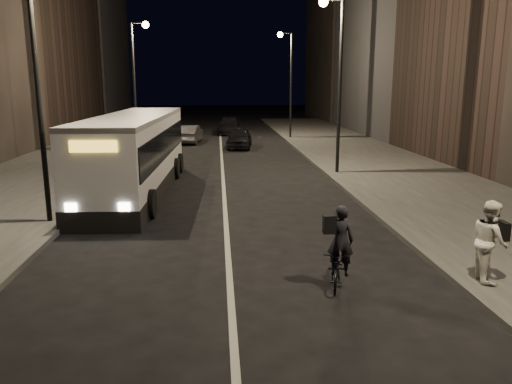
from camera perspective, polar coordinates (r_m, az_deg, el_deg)
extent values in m
plane|color=black|center=(12.59, -3.14, -8.35)|extent=(180.00, 180.00, 0.00)
cube|color=#32322F|center=(27.56, 14.13, 2.89)|extent=(7.00, 70.00, 0.16)
cube|color=#32322F|center=(27.42, -21.93, 2.32)|extent=(7.00, 70.00, 0.16)
cube|color=black|center=(42.92, 19.03, 19.87)|extent=(8.00, 61.00, 21.00)
cylinder|color=black|center=(24.48, 9.56, 11.54)|extent=(0.16, 0.16, 8.00)
cube|color=black|center=(24.65, 8.82, 20.91)|extent=(0.90, 0.08, 0.08)
sphere|color=#FFD18C|center=(24.54, 7.72, 20.74)|extent=(0.44, 0.44, 0.44)
cylinder|color=black|center=(40.20, 4.02, 11.96)|extent=(0.16, 0.16, 8.00)
cube|color=black|center=(40.30, 3.44, 17.66)|extent=(0.90, 0.08, 0.08)
sphere|color=#FFD18C|center=(40.24, 2.78, 17.53)|extent=(0.44, 0.44, 0.44)
cylinder|color=black|center=(16.67, -23.64, 10.37)|extent=(0.16, 0.16, 8.00)
cylinder|color=black|center=(34.20, -13.73, 11.57)|extent=(0.16, 0.16, 8.00)
cube|color=black|center=(34.33, -13.31, 18.29)|extent=(0.90, 0.08, 0.08)
sphere|color=#FFD18C|center=(34.26, -12.52, 18.17)|extent=(0.44, 0.44, 0.44)
cube|color=silver|center=(21.06, -13.60, 4.18)|extent=(2.91, 11.86, 3.14)
cube|color=black|center=(21.01, -13.66, 5.37)|extent=(2.97, 11.47, 1.13)
cube|color=silver|center=(20.91, -13.82, 8.31)|extent=(2.93, 11.86, 0.18)
cube|color=gold|center=(15.25, -18.09, 4.99)|extent=(1.38, 0.17, 0.34)
cylinder|color=black|center=(17.64, -19.92, -1.34)|extent=(0.38, 0.99, 0.98)
cylinder|color=black|center=(17.05, -12.05, -1.32)|extent=(0.38, 0.99, 0.98)
cylinder|color=black|center=(25.08, -14.58, 2.91)|extent=(0.38, 0.99, 0.98)
cylinder|color=black|center=(24.67, -9.00, 3.00)|extent=(0.38, 0.99, 0.98)
imported|color=black|center=(11.41, 9.24, -8.41)|extent=(0.98, 1.74, 0.87)
imported|color=black|center=(11.01, 9.61, -5.48)|extent=(0.65, 0.51, 1.58)
imported|color=silver|center=(12.12, 25.16, -5.07)|extent=(0.82, 0.98, 1.81)
imported|color=black|center=(34.77, -1.93, 6.18)|extent=(2.06, 4.21, 1.38)
imported|color=#303032|center=(37.98, -7.56, 6.58)|extent=(1.91, 4.23, 1.34)
imported|color=black|center=(44.73, -3.07, 7.60)|extent=(2.38, 5.10, 1.44)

